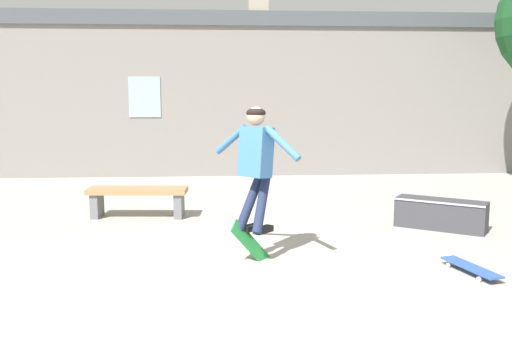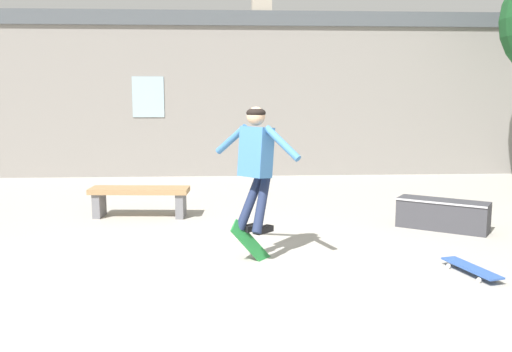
# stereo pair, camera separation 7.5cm
# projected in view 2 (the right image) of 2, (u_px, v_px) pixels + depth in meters

# --- Properties ---
(ground_plane) EXTENTS (40.00, 40.00, 0.00)m
(ground_plane) POSITION_uv_depth(u_px,v_px,m) (227.00, 282.00, 5.85)
(ground_plane) COLOR #A39E93
(building_backdrop) EXTENTS (15.73, 0.52, 4.82)m
(building_backdrop) POSITION_uv_depth(u_px,v_px,m) (224.00, 92.00, 13.02)
(building_backdrop) COLOR gray
(building_backdrop) RESTS_ON ground_plane
(park_bench) EXTENTS (1.55, 0.56, 0.46)m
(park_bench) POSITION_uv_depth(u_px,v_px,m) (140.00, 196.00, 8.83)
(park_bench) COLOR #99754C
(park_bench) RESTS_ON ground_plane
(skate_ledge) EXTENTS (1.25, 1.02, 0.42)m
(skate_ledge) POSITION_uv_depth(u_px,v_px,m) (443.00, 215.00, 8.04)
(skate_ledge) COLOR #38383D
(skate_ledge) RESTS_ON ground_plane
(skater) EXTENTS (0.94, 0.92, 1.44)m
(skater) POSITION_uv_depth(u_px,v_px,m) (256.00, 158.00, 6.46)
(skater) COLOR teal
(skateboard_flipping) EXTENTS (0.57, 0.34, 0.69)m
(skateboard_flipping) POSITION_uv_depth(u_px,v_px,m) (254.00, 248.00, 6.60)
(skateboard_flipping) COLOR #237F38
(skateboard_resting) EXTENTS (0.38, 0.82, 0.08)m
(skateboard_resting) POSITION_uv_depth(u_px,v_px,m) (471.00, 268.00, 6.09)
(skateboard_resting) COLOR #2D519E
(skateboard_resting) RESTS_ON ground_plane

